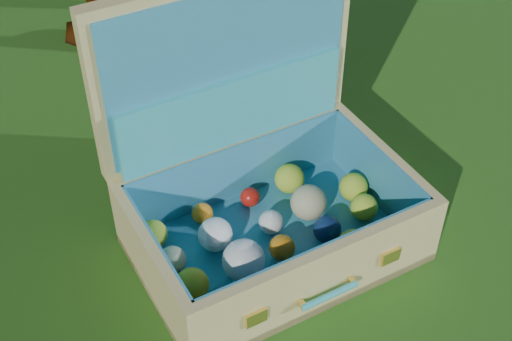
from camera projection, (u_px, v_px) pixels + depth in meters
name	position (u px, v px, depth m)	size (l,w,h in m)	color
ground	(204.00, 238.00, 1.63)	(60.00, 60.00, 0.00)	#215114
suitcase	(259.00, 179.00, 1.54)	(0.61, 0.47, 0.58)	#D4BE72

